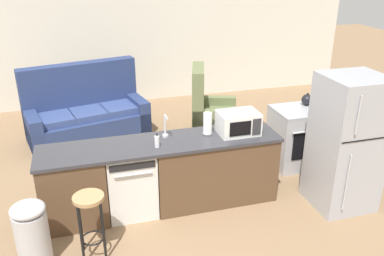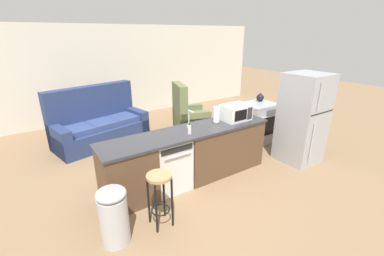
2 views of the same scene
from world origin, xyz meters
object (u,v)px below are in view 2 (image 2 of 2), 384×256
(stove_range, at_px, (257,123))
(couch, at_px, (99,125))
(kettle, at_px, (260,98))
(microwave, at_px, (236,112))
(dishwasher, at_px, (168,164))
(refrigerator, at_px, (303,119))
(armchair, at_px, (188,116))
(soap_bottle, at_px, (189,129))
(bar_stool, at_px, (160,189))
(paper_towel_roll, at_px, (216,115))
(trash_bin, at_px, (114,215))

(stove_range, bearing_deg, couch, 146.97)
(kettle, bearing_deg, microwave, -153.78)
(dishwasher, bearing_deg, refrigerator, -11.93)
(dishwasher, height_order, kettle, kettle)
(microwave, xyz_separation_m, armchair, (0.32, 2.10, -0.69))
(microwave, height_order, couch, couch)
(microwave, xyz_separation_m, soap_bottle, (-1.06, -0.12, -0.07))
(refrigerator, xyz_separation_m, kettle, (0.17, 1.23, 0.13))
(refrigerator, distance_m, armchair, 2.84)
(stove_range, relative_size, soap_bottle, 5.11)
(microwave, bearing_deg, refrigerator, -24.33)
(bar_stool, xyz_separation_m, armchair, (2.21, 2.81, -0.19))
(stove_range, height_order, bar_stool, stove_range)
(dishwasher, height_order, microwave, microwave)
(soap_bottle, bearing_deg, bar_stool, -144.45)
(stove_range, bearing_deg, microwave, -155.61)
(dishwasher, bearing_deg, armchair, 50.92)
(dishwasher, distance_m, paper_towel_roll, 1.18)
(soap_bottle, xyz_separation_m, trash_bin, (-1.43, -0.56, -0.59))
(bar_stool, bearing_deg, refrigerator, 3.06)
(bar_stool, height_order, trash_bin, same)
(microwave, distance_m, bar_stool, 2.09)
(refrigerator, bearing_deg, armchair, 108.72)
(bar_stool, relative_size, trash_bin, 1.00)
(kettle, height_order, armchair, armchair)
(paper_towel_roll, bearing_deg, refrigerator, -21.41)
(refrigerator, relative_size, trash_bin, 2.30)
(soap_bottle, xyz_separation_m, couch, (-0.76, 2.64, -0.58))
(kettle, bearing_deg, soap_bottle, -161.94)
(paper_towel_roll, xyz_separation_m, armchair, (0.69, 2.02, -0.69))
(bar_stool, distance_m, couch, 3.24)
(bar_stool, xyz_separation_m, trash_bin, (-0.59, 0.03, -0.16))
(microwave, xyz_separation_m, trash_bin, (-2.49, -0.68, -0.66))
(kettle, xyz_separation_m, couch, (-3.20, 1.84, -0.59))
(refrigerator, bearing_deg, stove_range, 89.99)
(couch, bearing_deg, kettle, -29.90)
(dishwasher, distance_m, kettle, 2.91)
(stove_range, relative_size, kettle, 4.39)
(paper_towel_roll, relative_size, trash_bin, 0.38)
(dishwasher, relative_size, kettle, 4.10)
(bar_stool, relative_size, couch, 0.34)
(bar_stool, bearing_deg, dishwasher, 54.44)
(soap_bottle, height_order, couch, couch)
(couch, bearing_deg, armchair, -11.18)
(trash_bin, bearing_deg, kettle, 19.37)
(couch, height_order, armchair, couch)
(kettle, relative_size, bar_stool, 0.28)
(refrigerator, bearing_deg, kettle, 82.17)
(stove_range, distance_m, refrigerator, 1.17)
(paper_towel_roll, xyz_separation_m, trash_bin, (-2.11, -0.76, -0.66))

